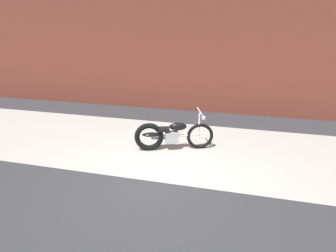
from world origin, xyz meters
TOP-DOWN VIEW (x-y plane):
  - ground_plane at (0.00, 0.00)m, footprint 80.00×80.00m
  - sidewalk_slab at (0.00, 1.75)m, footprint 36.00×3.50m
  - brick_building_wall at (0.00, 5.20)m, footprint 36.00×0.50m
  - motorcycle_black at (-0.04, 1.54)m, footprint 1.93×0.86m

SIDE VIEW (x-z plane):
  - ground_plane at x=0.00m, z-range 0.00..0.00m
  - sidewalk_slab at x=0.00m, z-range 0.00..0.01m
  - motorcycle_black at x=-0.04m, z-range -0.12..0.91m
  - brick_building_wall at x=0.00m, z-range 0.00..6.32m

